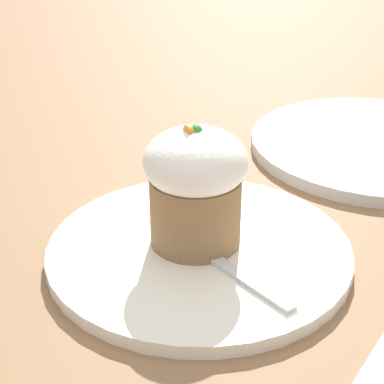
{
  "coord_description": "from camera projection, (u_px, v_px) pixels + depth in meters",
  "views": [
    {
      "loc": [
        -0.2,
        -0.39,
        0.29
      ],
      "look_at": [
        -0.0,
        0.01,
        0.06
      ],
      "focal_mm": 60.0,
      "sensor_mm": 36.0,
      "label": 1
    }
  ],
  "objects": [
    {
      "name": "ground_plane",
      "position": [
        199.0,
        256.0,
        0.52
      ],
      "size": [
        4.0,
        4.0,
        0.0
      ],
      "primitive_type": "plane",
      "color": "#846042"
    },
    {
      "name": "dessert_plate",
      "position": [
        199.0,
        251.0,
        0.52
      ],
      "size": [
        0.24,
        0.24,
        0.01
      ],
      "color": "white",
      "rests_on": "ground_plane"
    },
    {
      "name": "carrot_cake",
      "position": [
        192.0,
        185.0,
        0.5
      ],
      "size": [
        0.08,
        0.08,
        0.1
      ],
      "color": "olive",
      "rests_on": "dessert_plate"
    },
    {
      "name": "spoon",
      "position": [
        203.0,
        250.0,
        0.5
      ],
      "size": [
        0.05,
        0.14,
        0.01
      ],
      "color": "silver",
      "rests_on": "dessert_plate"
    },
    {
      "name": "side_plate",
      "position": [
        378.0,
        145.0,
        0.71
      ],
      "size": [
        0.28,
        0.28,
        0.01
      ],
      "color": "silver",
      "rests_on": "ground_plane"
    }
  ]
}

